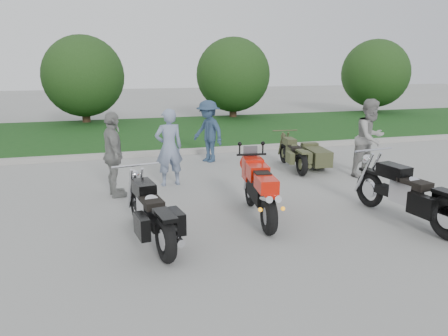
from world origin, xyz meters
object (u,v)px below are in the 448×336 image
object	(u,v)px
person_back	(114,155)
person_denim	(208,131)
person_grey	(370,138)
sportbike_red	(260,188)
cruiser_sidecar	(307,156)
cruiser_left	(152,215)
person_stripe	(169,147)
cruiser_right	(411,197)

from	to	relation	value
person_back	person_denim	bearing A→B (deg)	-52.44
person_grey	person_back	distance (m)	6.29
sportbike_red	cruiser_sidecar	distance (m)	4.19
cruiser_left	person_grey	xyz separation A→B (m)	(5.82, 2.79, 0.51)
cruiser_left	person_back	distance (m)	2.82
person_stripe	person_back	world-z (taller)	person_back
person_grey	cruiser_right	bearing A→B (deg)	-130.59
cruiser_right	person_grey	distance (m)	3.45
cruiser_sidecar	cruiser_right	bearing A→B (deg)	-84.83
person_denim	cruiser_left	bearing A→B (deg)	-49.51
sportbike_red	person_grey	distance (m)	4.43
cruiser_right	person_denim	xyz separation A→B (m)	(-2.29, 5.85, 0.38)
cruiser_left	person_stripe	world-z (taller)	person_stripe
sportbike_red	person_back	xyz separation A→B (m)	(-2.50, 2.21, 0.31)
cruiser_left	person_stripe	size ratio (longest dim) A/B	1.32
cruiser_left	person_denim	distance (m)	5.93
person_denim	person_back	world-z (taller)	person_back
sportbike_red	cruiser_left	distance (m)	2.10
cruiser_sidecar	sportbike_red	bearing A→B (deg)	-122.33
cruiser_left	person_denim	xyz separation A→B (m)	(2.28, 5.46, 0.42)
cruiser_left	person_grey	size ratio (longest dim) A/B	1.22
cruiser_right	person_stripe	bearing A→B (deg)	127.60
cruiser_sidecar	person_back	distance (m)	5.22
person_back	person_stripe	bearing A→B (deg)	-73.30
sportbike_red	person_stripe	bearing A→B (deg)	121.26
person_stripe	person_grey	bearing A→B (deg)	166.91
cruiser_left	person_back	world-z (taller)	person_back
person_back	person_grey	bearing A→B (deg)	-96.77
cruiser_right	sportbike_red	bearing A→B (deg)	152.13
cruiser_right	person_back	world-z (taller)	person_back
sportbike_red	cruiser_sidecar	size ratio (longest dim) A/B	1.04
cruiser_left	cruiser_right	size ratio (longest dim) A/B	0.93
cruiser_right	person_denim	world-z (taller)	person_denim
sportbike_red	person_grey	size ratio (longest dim) A/B	1.11
cruiser_right	person_grey	bearing A→B (deg)	60.45
sportbike_red	cruiser_left	xyz separation A→B (m)	(-2.03, -0.53, -0.14)
cruiser_left	cruiser_sidecar	bearing A→B (deg)	30.96
cruiser_right	person_grey	xyz separation A→B (m)	(1.26, 3.17, 0.47)
cruiser_left	person_back	bearing A→B (deg)	90.98
cruiser_left	person_grey	world-z (taller)	person_grey
sportbike_red	cruiser_left	world-z (taller)	sportbike_red
sportbike_red	cruiser_right	size ratio (longest dim) A/B	0.84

